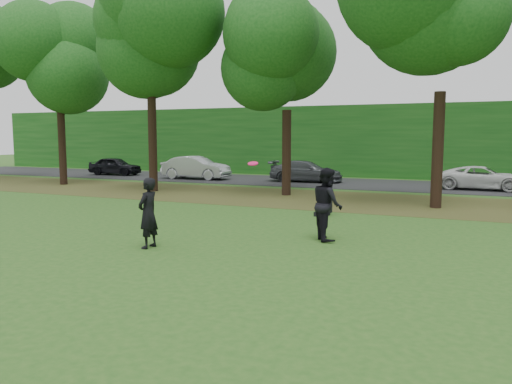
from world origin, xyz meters
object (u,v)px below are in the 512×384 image
(player_right, at_px, (327,204))
(frisbee, at_px, (253,164))
(player_left, at_px, (148,213))
(seated_person, at_px, (324,207))

(player_right, height_order, frisbee, frisbee)
(player_left, xyz_separation_m, frisbee, (2.42, 1.20, 1.27))
(seated_person, bearing_deg, player_right, -64.95)
(player_left, relative_size, frisbee, 4.79)
(player_left, height_order, player_right, player_right)
(player_right, distance_m, frisbee, 2.52)
(frisbee, relative_size, seated_person, 0.46)
(frisbee, bearing_deg, player_right, 46.48)
(player_left, xyz_separation_m, player_right, (3.96, 2.81, 0.10))
(frisbee, distance_m, seated_person, 6.12)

